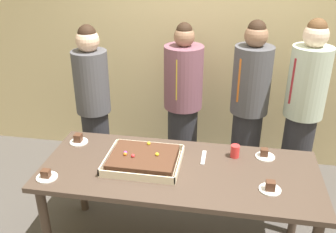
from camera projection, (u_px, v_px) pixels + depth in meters
name	position (u px, v px, depth m)	size (l,w,h in m)	color
interior_back_panel	(202.00, 27.00, 3.89)	(8.00, 0.12, 3.00)	#CCB784
party_table	(179.00, 178.00, 2.81)	(2.06, 0.85, 0.79)	#47382D
sheet_cake	(143.00, 159.00, 2.82)	(0.56, 0.46, 0.10)	beige
plated_slice_near_left	(265.00, 155.00, 2.91)	(0.15, 0.15, 0.07)	white
plated_slice_near_right	(79.00, 140.00, 3.12)	(0.15, 0.15, 0.08)	white
plated_slice_far_left	(46.00, 176.00, 2.66)	(0.15, 0.15, 0.07)	white
plated_slice_far_right	(270.00, 188.00, 2.52)	(0.15, 0.15, 0.08)	white
drink_cup_nearest	(235.00, 151.00, 2.90)	(0.07, 0.07, 0.10)	red
cake_server_utensil	(204.00, 158.00, 2.91)	(0.03, 0.20, 0.01)	silver
person_serving_front	(303.00, 113.00, 3.36)	(0.34, 0.34, 1.75)	#28282D
person_green_shirt_behind	(249.00, 108.00, 3.52)	(0.35, 0.35, 1.71)	#28282D
person_striped_tie_right	(183.00, 104.00, 3.73)	(0.38, 0.38, 1.64)	#28282D
person_far_right_suit	(94.00, 108.00, 3.54)	(0.32, 0.32, 1.66)	#28282D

